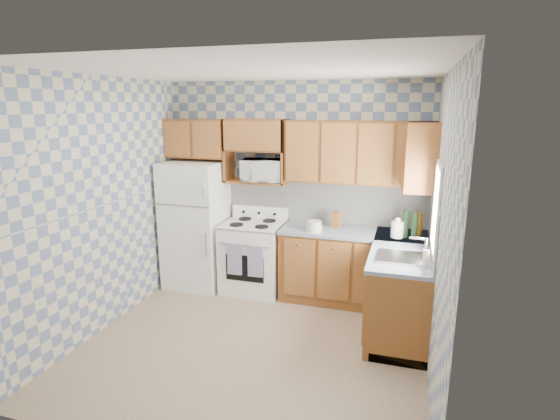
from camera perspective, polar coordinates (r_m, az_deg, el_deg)
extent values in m
plane|color=#7F6953|center=(4.73, -3.34, -16.97)|extent=(3.40, 3.40, 0.00)
cube|color=slate|center=(5.70, 1.98, 2.93)|extent=(3.40, 0.02, 2.70)
cube|color=slate|center=(3.97, 20.13, -2.63)|extent=(0.02, 3.20, 2.70)
cube|color=silver|center=(5.63, 5.88, 1.18)|extent=(2.60, 0.02, 0.56)
cube|color=silver|center=(4.78, 19.38, -1.77)|extent=(0.02, 1.60, 0.56)
cube|color=white|center=(5.95, -10.91, -1.90)|extent=(0.75, 0.70, 1.68)
cube|color=white|center=(5.77, -3.47, -6.21)|extent=(0.76, 0.65, 0.90)
cube|color=silver|center=(5.64, -3.53, -1.86)|extent=(0.76, 0.65, 0.02)
cube|color=white|center=(5.86, -2.62, -0.28)|extent=(0.76, 0.08, 0.17)
cube|color=navy|center=(5.49, -5.97, -6.43)|extent=(0.19, 0.02, 0.40)
cube|color=navy|center=(5.39, -3.27, -6.74)|extent=(0.19, 0.02, 0.40)
cube|color=brown|center=(5.51, 9.48, -7.47)|extent=(1.75, 0.60, 0.88)
cube|color=brown|center=(5.02, 15.34, -9.95)|extent=(0.60, 1.60, 0.88)
cube|color=slate|center=(5.36, 9.66, -2.89)|extent=(1.77, 0.63, 0.04)
cube|color=slate|center=(4.86, 15.62, -4.96)|extent=(0.63, 1.60, 0.04)
cube|color=brown|center=(5.32, 10.26, 7.40)|extent=(1.75, 0.33, 0.74)
cube|color=brown|center=(5.93, -10.70, 9.16)|extent=(0.82, 0.33, 0.50)
cube|color=brown|center=(5.10, 18.01, 6.70)|extent=(0.33, 0.70, 0.74)
cube|color=brown|center=(5.67, -3.05, 3.73)|extent=(0.80, 0.33, 0.03)
imported|color=white|center=(5.59, -2.37, 5.21)|extent=(0.55, 0.41, 0.28)
cube|color=#B7B7BC|center=(4.52, 15.58, -6.03)|extent=(0.48, 0.40, 0.03)
cube|color=silver|center=(4.38, 19.74, 0.22)|extent=(0.02, 0.66, 0.86)
cylinder|color=black|center=(5.20, 16.06, -1.72)|extent=(0.07, 0.07, 0.32)
cylinder|color=black|center=(5.14, 17.15, -2.07)|extent=(0.07, 0.07, 0.30)
cylinder|color=#5F3B0C|center=(5.24, 17.69, -1.94)|extent=(0.07, 0.07, 0.27)
cube|color=brown|center=(5.43, 7.33, -1.25)|extent=(0.11, 0.11, 0.21)
cylinder|color=white|center=(5.18, 15.06, -2.49)|extent=(0.14, 0.14, 0.18)
cylinder|color=beige|center=(4.31, 18.52, -6.04)|extent=(0.06, 0.06, 0.17)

